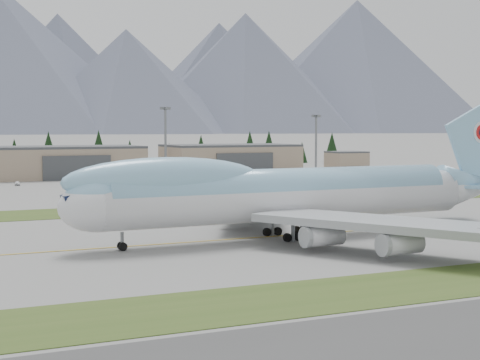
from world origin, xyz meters
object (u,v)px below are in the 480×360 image
boeing_747_freighter (287,193)px  service_vehicle_b (233,180)px  service_vehicle_a (17,186)px  service_vehicle_c (299,175)px  hangar_right (230,159)px  hangar_center (69,162)px

boeing_747_freighter → service_vehicle_b: 128.24m
boeing_747_freighter → service_vehicle_a: (-23.51, 124.25, -6.94)m
boeing_747_freighter → service_vehicle_c: (75.91, 132.84, -6.94)m
service_vehicle_b → hangar_right: bearing=-7.8°
service_vehicle_c → boeing_747_freighter: bearing=-99.8°
boeing_747_freighter → service_vehicle_a: 126.65m
service_vehicle_a → service_vehicle_c: 99.79m
hangar_center → service_vehicle_b: hangar_center is taller
hangar_center → hangar_right: (60.00, 0.00, 0.00)m
hangar_right → service_vehicle_b: 35.06m
boeing_747_freighter → hangar_center: 152.27m
hangar_right → service_vehicle_c: hangar_right is taller
hangar_center → service_vehicle_c: hangar_center is taller
boeing_747_freighter → service_vehicle_c: size_ratio=17.49×
service_vehicle_a → boeing_747_freighter: bearing=-74.7°
hangar_center → service_vehicle_c: 81.11m
hangar_center → service_vehicle_b: size_ratio=14.64×
boeing_747_freighter → service_vehicle_b: bearing=68.5°
hangar_right → boeing_747_freighter: bearing=-110.6°
service_vehicle_a → service_vehicle_c: size_ratio=0.81×
hangar_center → service_vehicle_a: 35.32m
hangar_center → service_vehicle_a: bearing=-126.7°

